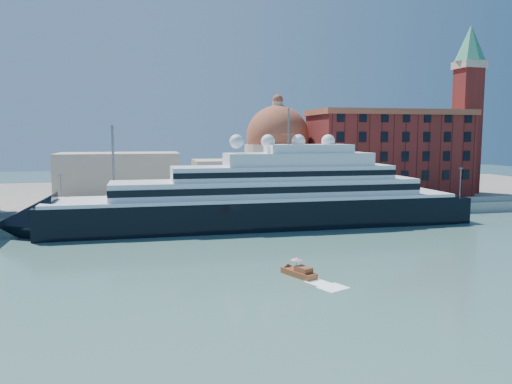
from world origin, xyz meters
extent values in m
plane|color=#335952|center=(0.00, 0.00, 0.00)|extent=(400.00, 400.00, 0.00)
cube|color=gray|center=(0.00, 34.00, 1.25)|extent=(180.00, 10.00, 2.50)
cube|color=slate|center=(0.00, 75.00, 1.00)|extent=(260.00, 72.00, 2.00)
cube|color=slate|center=(0.00, 29.50, 3.10)|extent=(180.00, 0.10, 1.20)
cube|color=black|center=(8.25, 23.00, 2.34)|extent=(82.92, 12.76, 6.91)
cone|color=black|center=(-35.34, 23.00, 2.34)|extent=(10.63, 12.76, 12.76)
cube|color=black|center=(49.71, 23.00, 2.13)|extent=(6.38, 11.69, 6.38)
cube|color=white|center=(8.25, 23.00, 6.06)|extent=(80.80, 12.97, 0.64)
cube|color=white|center=(10.37, 23.00, 7.97)|extent=(61.66, 10.63, 3.19)
cube|color=black|center=(10.37, 17.68, 7.97)|extent=(61.66, 0.15, 1.28)
cube|color=white|center=(13.56, 23.00, 10.95)|extent=(44.65, 9.57, 2.76)
cube|color=white|center=(16.75, 23.00, 13.61)|extent=(29.77, 8.50, 2.55)
cube|color=white|center=(18.88, 23.00, 15.73)|extent=(17.01, 7.44, 1.70)
cylinder|color=slate|center=(14.63, 23.00, 20.20)|extent=(0.32, 0.32, 7.44)
sphere|color=white|center=(4.00, 23.00, 17.22)|extent=(2.76, 2.76, 2.76)
sphere|color=white|center=(10.37, 23.00, 17.22)|extent=(2.76, 2.76, 2.76)
sphere|color=white|center=(16.75, 23.00, 17.22)|extent=(2.76, 2.76, 2.76)
sphere|color=white|center=(23.13, 23.00, 17.22)|extent=(2.76, 2.76, 2.76)
cube|color=brown|center=(5.50, -12.75, 0.31)|extent=(3.81, 5.66, 0.90)
cube|color=brown|center=(5.86, -13.57, 1.08)|extent=(2.22, 2.63, 0.72)
cylinder|color=slate|center=(5.32, -12.34, 1.44)|extent=(0.05, 0.05, 1.44)
cone|color=red|center=(5.32, -12.34, 2.25)|extent=(1.62, 1.62, 0.36)
cube|color=maroon|center=(52.00, 52.00, 13.00)|extent=(42.00, 18.00, 22.00)
cube|color=#974A31|center=(52.00, 52.00, 24.50)|extent=(43.00, 19.00, 1.50)
cube|color=maroon|center=(76.00, 52.00, 19.50)|extent=(6.00, 6.00, 35.00)
cube|color=beige|center=(76.00, 52.00, 38.00)|extent=(7.00, 7.00, 2.00)
cone|color=#43946E|center=(76.00, 52.00, 44.00)|extent=(8.40, 8.40, 10.00)
cylinder|color=beige|center=(22.00, 58.00, 9.00)|extent=(18.00, 18.00, 14.00)
sphere|color=#974A31|center=(22.00, 58.00, 18.00)|extent=(17.00, 17.00, 17.00)
cylinder|color=beige|center=(22.00, 58.00, 26.00)|extent=(3.00, 3.00, 3.00)
cube|color=beige|center=(8.00, 56.00, 7.00)|extent=(18.00, 14.00, 10.00)
cube|color=beige|center=(-20.00, 58.00, 8.00)|extent=(30.00, 16.00, 12.00)
cylinder|color=slate|center=(-30.00, 31.00, 6.50)|extent=(0.24, 0.24, 8.00)
cube|color=slate|center=(-30.00, 31.00, 10.60)|extent=(0.80, 0.30, 0.25)
cylinder|color=slate|center=(0.00, 31.00, 6.50)|extent=(0.24, 0.24, 8.00)
cube|color=slate|center=(0.00, 31.00, 10.60)|extent=(0.80, 0.30, 0.25)
cylinder|color=slate|center=(30.00, 31.00, 6.50)|extent=(0.24, 0.24, 8.00)
cube|color=slate|center=(30.00, 31.00, 10.60)|extent=(0.80, 0.30, 0.25)
cylinder|color=slate|center=(60.00, 31.00, 6.50)|extent=(0.24, 0.24, 8.00)
cube|color=slate|center=(60.00, 31.00, 10.60)|extent=(0.80, 0.30, 0.25)
cylinder|color=slate|center=(-20.00, 33.00, 11.50)|extent=(0.50, 0.50, 18.00)
camera|label=1|loc=(-14.28, -73.78, 18.44)|focal=35.00mm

